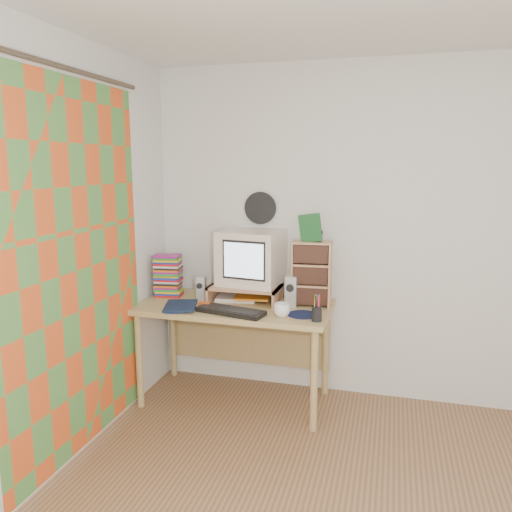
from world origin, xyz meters
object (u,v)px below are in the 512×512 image
Objects in this scene: cd_rack at (311,274)px; diary at (165,304)px; keyboard at (231,311)px; crt_monitor at (250,258)px; desk at (237,319)px; dvd_stack at (168,278)px; mug at (282,310)px.

diary is (-0.99, -0.35, -0.21)m from cd_rack.
keyboard is 0.50m from diary.
diary is at bearing -136.63° from crt_monitor.
dvd_stack is at bearing 176.65° from desk.
crt_monitor is 1.59× the size of diary.
dvd_stack is 1.03× the size of diary.
crt_monitor reaches higher than cd_rack.
mug is (0.40, -0.26, 0.18)m from desk.
crt_monitor is 0.91× the size of cd_rack.
desk is 5.04× the size of dvd_stack.
diary is (-0.85, -0.03, -0.02)m from mug.
desk is 2.90× the size of keyboard.
dvd_stack is at bearing 94.05° from diary.
mug is 0.85m from diary.
mug is at bearing 17.18° from keyboard.
mug is (0.32, -0.35, -0.28)m from crt_monitor.
cd_rack reaches higher than diary.
mug is at bearing -39.10° from crt_monitor.
desk is 3.27× the size of crt_monitor.
mug is (0.35, 0.03, 0.03)m from keyboard.
desk is at bearing -11.89° from dvd_stack.
keyboard reaches higher than desk.
dvd_stack reaches higher than diary.
diary is at bearing -167.66° from keyboard.
desk is at bearing 111.24° from keyboard.
cd_rack is (1.11, 0.03, 0.10)m from dvd_stack.
keyboard is at bearing -148.76° from cd_rack.
keyboard is 4.20× the size of mug.
diary is (-0.53, -0.37, -0.30)m from crt_monitor.
dvd_stack is at bearing 164.96° from keyboard.
keyboard is 1.79× the size of diary.
crt_monitor is 0.49m from keyboard.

